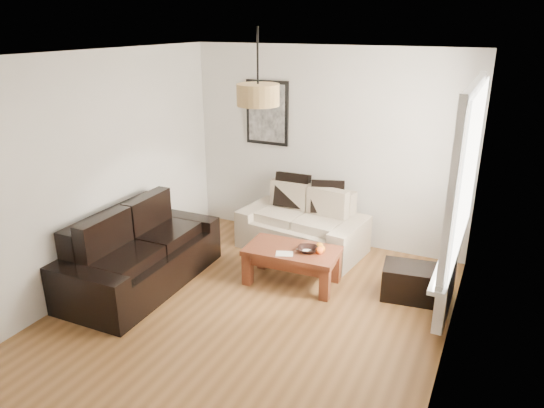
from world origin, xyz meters
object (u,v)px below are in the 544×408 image
at_px(sofa_leather, 141,250).
at_px(coffee_table, 292,266).
at_px(ottoman, 413,282).
at_px(loveseat_cream, 303,221).

distance_m(sofa_leather, coffee_table, 1.74).
bearing_deg(ottoman, loveseat_cream, 158.03).
distance_m(loveseat_cream, coffee_table, 0.95).
height_order(loveseat_cream, coffee_table, loveseat_cream).
relative_size(sofa_leather, ottoman, 3.00).
bearing_deg(coffee_table, ottoman, 11.27).
distance_m(loveseat_cream, ottoman, 1.71).
height_order(coffee_table, ottoman, coffee_table).
bearing_deg(sofa_leather, ottoman, -71.91).
relative_size(coffee_table, ottoman, 1.63).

